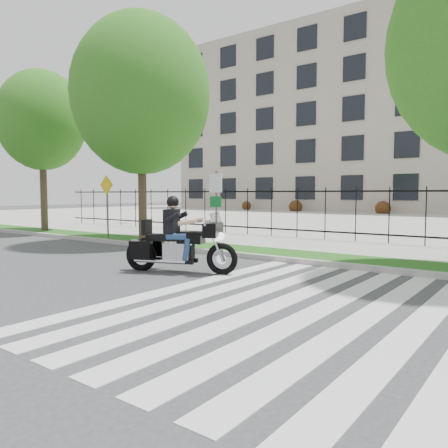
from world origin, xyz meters
The scene contains 13 objects.
ground centered at (0.00, 0.00, 0.00)m, with size 120.00×120.00×0.00m, color #37373A.
curb centered at (0.00, 4.10, 0.07)m, with size 60.00×0.20×0.15m, color #A19F98.
grass_verge centered at (0.00, 4.95, 0.07)m, with size 60.00×1.50×0.15m, color #1C5114.
sidewalk centered at (0.00, 7.45, 0.07)m, with size 60.00×3.50×0.15m, color #ACA9A0.
plaza centered at (0.00, 25.00, 0.05)m, with size 80.00×34.00×0.10m, color #ACA9A0.
crosswalk_stripes centered at (4.83, 0.00, 0.01)m, with size 5.70×8.00×0.01m, color silver, non-canonical shape.
iron_fence centered at (0.00, 9.20, 1.15)m, with size 30.00×0.06×2.00m, color black, non-canonical shape.
lamp_post_left centered at (-12.00, 12.00, 3.21)m, with size 1.06×0.70×4.25m.
street_tree_0 centered at (-11.27, 4.95, 5.36)m, with size 4.10×4.10×7.58m.
street_tree_1 centered at (-4.40, 4.95, 5.63)m, with size 5.22×5.22×8.49m.
sign_pole_regulatory centered at (-0.53, 4.58, 1.74)m, with size 0.50×0.09×2.50m.
sign_pole_warning centered at (-6.06, 4.58, 1.74)m, with size 0.78×0.09×2.49m.
motorcycle_rider centered at (1.00, 1.18, 0.74)m, with size 2.77×1.43×2.24m.
Camera 1 is at (8.17, -6.55, 1.91)m, focal length 35.00 mm.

